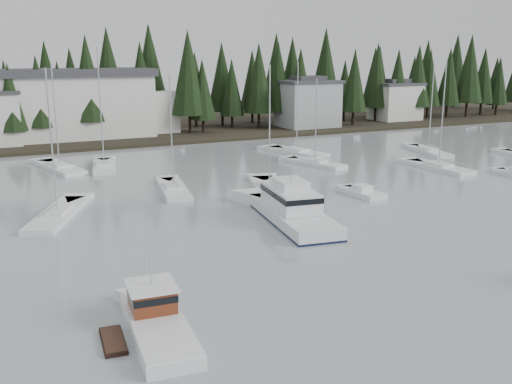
# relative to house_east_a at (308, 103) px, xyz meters

# --- Properties ---
(far_shore_land) EXTENTS (240.00, 54.00, 1.00)m
(far_shore_land) POSITION_rel_house_east_a_xyz_m (-36.00, 19.00, -4.90)
(far_shore_land) COLOR black
(far_shore_land) RESTS_ON ground
(conifer_treeline) EXTENTS (200.00, 22.00, 20.00)m
(conifer_treeline) POSITION_rel_house_east_a_xyz_m (-36.00, 8.00, -4.90)
(conifer_treeline) COLOR black
(conifer_treeline) RESTS_ON ground
(house_east_a) EXTENTS (10.60, 8.48, 9.25)m
(house_east_a) POSITION_rel_house_east_a_xyz_m (0.00, 0.00, 0.00)
(house_east_a) COLOR #999EA0
(house_east_a) RESTS_ON ground
(house_east_b) EXTENTS (9.54, 7.42, 8.25)m
(house_east_b) POSITION_rel_house_east_a_xyz_m (22.00, 2.00, -0.50)
(house_east_b) COLOR silver
(house_east_b) RESTS_ON ground
(harbor_inn) EXTENTS (29.50, 11.50, 10.90)m
(harbor_inn) POSITION_rel_house_east_a_xyz_m (-38.96, 4.34, 0.87)
(harbor_inn) COLOR silver
(harbor_inn) RESTS_ON ground
(lobster_boat_brown) EXTENTS (4.59, 8.28, 3.99)m
(lobster_boat_brown) POSITION_rel_house_east_a_xyz_m (-47.79, -65.55, -4.45)
(lobster_boat_brown) COLOR white
(lobster_boat_brown) RESTS_ON ground
(cabin_cruiser_center) EXTENTS (5.63, 12.94, 5.37)m
(cabin_cruiser_center) POSITION_rel_house_east_a_xyz_m (-31.97, -51.34, -4.10)
(cabin_cruiser_center) COLOR white
(cabin_cruiser_center) RESTS_ON ground
(sailboat_0) EXTENTS (4.93, 9.00, 11.29)m
(sailboat_0) POSITION_rel_house_east_a_xyz_m (-17.26, -30.96, -4.84)
(sailboat_0) COLOR white
(sailboat_0) RESTS_ON ground
(sailboat_1) EXTENTS (5.55, 10.50, 13.19)m
(sailboat_1) POSITION_rel_house_east_a_xyz_m (-15.09, -22.50, -4.84)
(sailboat_1) COLOR white
(sailboat_1) RESTS_ON ground
(sailboat_3) EXTENTS (4.96, 10.27, 13.02)m
(sailboat_3) POSITION_rel_house_east_a_xyz_m (2.11, -30.01, -4.84)
(sailboat_3) COLOR white
(sailboat_3) RESTS_ON ground
(sailboat_4) EXTENTS (3.24, 9.46, 13.24)m
(sailboat_4) POSITION_rel_house_east_a_xyz_m (-5.00, -39.70, -4.84)
(sailboat_4) COLOR white
(sailboat_4) RESTS_ON ground
(sailboat_6) EXTENTS (5.16, 11.11, 13.04)m
(sailboat_6) POSITION_rel_house_east_a_xyz_m (-46.66, -19.84, -4.84)
(sailboat_6) COLOR white
(sailboat_6) RESTS_ON ground
(sailboat_8) EXTENTS (4.05, 9.74, 12.29)m
(sailboat_8) POSITION_rel_house_east_a_xyz_m (-37.69, -36.80, -4.84)
(sailboat_8) COLOR white
(sailboat_8) RESTS_ON ground
(sailboat_9) EXTENTS (6.86, 11.09, 13.13)m
(sailboat_9) POSITION_rel_house_east_a_xyz_m (-49.56, -41.57, -4.84)
(sailboat_9) COLOR white
(sailboat_9) RESTS_ON ground
(sailboat_11) EXTENTS (6.03, 10.86, 13.18)m
(sailboat_11) POSITION_rel_house_east_a_xyz_m (-28.79, -40.90, -4.84)
(sailboat_11) COLOR white
(sailboat_11) RESTS_ON ground
(sailboat_12) EXTENTS (4.25, 9.19, 14.96)m
(sailboat_12) POSITION_rel_house_east_a_xyz_m (-41.61, -21.36, -4.81)
(sailboat_12) COLOR white
(sailboat_12) RESTS_ON ground
(runabout_1) EXTENTS (2.47, 5.17, 1.42)m
(runabout_1) POSITION_rel_house_east_a_xyz_m (-21.24, -46.45, -4.77)
(runabout_1) COLOR white
(runabout_1) RESTS_ON ground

